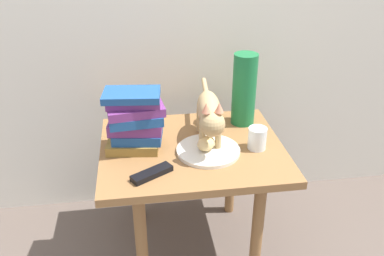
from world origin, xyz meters
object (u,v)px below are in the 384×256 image
side_table (192,163)px  plate (208,150)px  bread_roll (206,144)px  candle_jar (257,139)px  green_vase (244,90)px  tv_remote (152,173)px  cat (209,113)px  book_stack (135,120)px

side_table → plate: bearing=-42.9°
bread_roll → candle_jar: (0.20, 0.01, -0.00)m
bread_roll → candle_jar: 0.20m
bread_roll → candle_jar: size_ratio=0.94×
green_vase → tv_remote: (-0.40, -0.35, -0.14)m
green_vase → candle_jar: green_vase is taller
bread_roll → cat: (0.02, 0.07, 0.09)m
candle_jar → green_vase: bearing=90.1°
book_stack → plate: bearing=-14.2°
green_vase → book_stack: bearing=-161.2°
side_table → tv_remote: (-0.16, -0.18, 0.08)m
bread_roll → side_table: bearing=130.3°
book_stack → bread_roll: bearing=-15.3°
book_stack → green_vase: green_vase is taller
book_stack → side_table: bearing=-4.5°
plate → candle_jar: candle_jar is taller
side_table → cat: cat is taller
tv_remote → candle_jar: bearing=-13.1°
cat → book_stack: size_ratio=2.03×
cat → tv_remote: (-0.23, -0.19, -0.12)m
book_stack → green_vase: size_ratio=0.78×
side_table → cat: bearing=11.3°
book_stack → candle_jar: book_stack is taller
plate → tv_remote: (-0.22, -0.13, 0.00)m
plate → tv_remote: bearing=-150.0°
green_vase → tv_remote: bearing=-139.4°
book_stack → candle_jar: 0.46m
plate → book_stack: 0.29m
candle_jar → tv_remote: (-0.41, -0.13, -0.03)m
candle_jar → tv_remote: size_ratio=0.57×
cat → green_vase: bearing=42.1°
green_vase → candle_jar: size_ratio=3.56×
side_table → candle_jar: size_ratio=8.21×
book_stack → candle_jar: (0.45, -0.06, -0.08)m
cat → bread_roll: bearing=-109.1°
cat → tv_remote: bearing=-140.6°
bread_roll → candle_jar: candle_jar is taller
plate → green_vase: 0.32m
side_table → book_stack: bearing=175.5°
side_table → book_stack: size_ratio=2.96×
book_stack → tv_remote: bearing=-76.3°
plate → cat: (0.01, 0.06, 0.13)m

